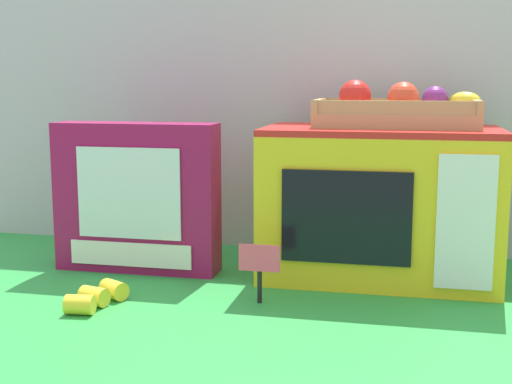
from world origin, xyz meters
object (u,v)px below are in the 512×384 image
at_px(cookie_set_box, 136,198).
at_px(loose_toy_banana, 96,297).
at_px(toy_microwave, 380,203).
at_px(food_groups_crate, 397,112).
at_px(price_sign, 259,264).

xyz_separation_m(cookie_set_box, loose_toy_banana, (0.02, -0.22, -0.13)).
height_order(toy_microwave, cookie_set_box, cookie_set_box).
height_order(toy_microwave, food_groups_crate, food_groups_crate).
bearing_deg(toy_microwave, food_groups_crate, 46.67).
bearing_deg(toy_microwave, cookie_set_box, -173.10).
relative_size(toy_microwave, cookie_set_box, 1.34).
xyz_separation_m(price_sign, loose_toy_banana, (-0.26, -0.07, -0.05)).
height_order(toy_microwave, price_sign, toy_microwave).
relative_size(food_groups_crate, loose_toy_banana, 2.39).
distance_m(cookie_set_box, price_sign, 0.32).
bearing_deg(price_sign, loose_toy_banana, -163.96).
bearing_deg(price_sign, toy_microwave, 47.62).
relative_size(toy_microwave, loose_toy_banana, 3.34).
distance_m(food_groups_crate, cookie_set_box, 0.52).
xyz_separation_m(toy_microwave, price_sign, (-0.19, -0.20, -0.07)).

